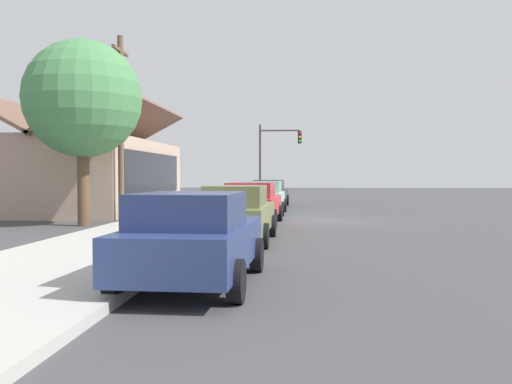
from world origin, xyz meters
name	(u,v)px	position (x,y,z in m)	size (l,w,h in m)	color
ground_plane	(323,221)	(0.00, 0.00, 0.00)	(120.00, 120.00, 0.00)	#424244
sidewalk_curb	(189,218)	(0.00, 5.60, 0.08)	(60.00, 4.20, 0.16)	#B2AFA8
car_navy	(194,238)	(-13.98, 2.72, 0.81)	(4.46, 2.15, 1.59)	navy
car_olive	(238,213)	(-7.78, 2.67, 0.81)	(4.68, 2.00, 1.59)	olive
car_cherry	(252,203)	(-1.94, 2.77, 0.82)	(4.71, 2.22, 1.59)	red
car_seafoam	(264,197)	(3.83, 2.70, 0.82)	(4.69, 2.11, 1.59)	#9ED1BC
car_charcoal	(270,193)	(10.04, 2.77, 0.81)	(4.45, 2.24, 1.59)	#2D3035
storefront_building	(88,174)	(5.32, 11.98, 1.96)	(13.35, 7.28, 5.61)	tan
shade_tree	(83,99)	(-3.18, 8.90, 4.65)	(4.30, 4.30, 6.83)	brown
traffic_light_main	(276,150)	(13.77, 2.54, 3.49)	(0.37, 2.79, 5.20)	#383833
utility_pole_wooden	(121,124)	(-0.95, 8.20, 3.93)	(1.80, 0.24, 7.50)	brown
fire_hydrant_red	(242,200)	(7.86, 4.20, 0.50)	(0.22, 0.22, 0.71)	red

